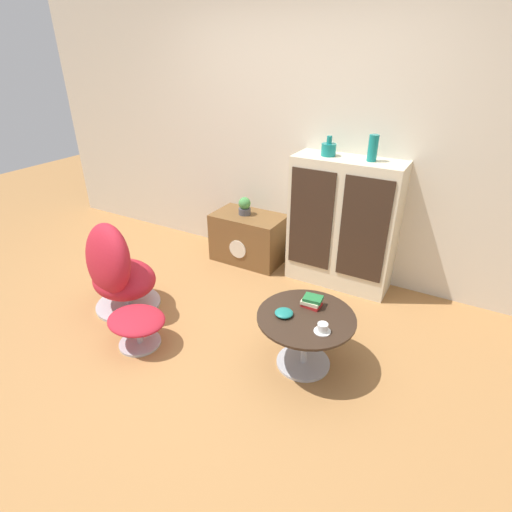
# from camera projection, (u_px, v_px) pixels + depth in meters

# --- Properties ---
(ground_plane) EXTENTS (12.00, 12.00, 0.00)m
(ground_plane) POSITION_uv_depth(u_px,v_px,m) (200.00, 349.00, 3.04)
(ground_plane) COLOR #A87542
(wall_back) EXTENTS (6.40, 0.06, 2.60)m
(wall_back) POSITION_uv_depth(u_px,v_px,m) (300.00, 136.00, 3.75)
(wall_back) COLOR beige
(wall_back) RESTS_ON ground_plane
(sideboard) EXTENTS (0.96, 0.38, 1.21)m
(sideboard) POSITION_uv_depth(u_px,v_px,m) (342.00, 224.00, 3.65)
(sideboard) COLOR beige
(sideboard) RESTS_ON ground_plane
(tv_console) EXTENTS (0.74, 0.45, 0.51)m
(tv_console) POSITION_uv_depth(u_px,v_px,m) (249.00, 238.00, 4.22)
(tv_console) COLOR brown
(tv_console) RESTS_ON ground_plane
(egg_chair) EXTENTS (0.72, 0.68, 0.82)m
(egg_chair) POSITION_uv_depth(u_px,v_px,m) (116.00, 271.00, 3.36)
(egg_chair) COLOR #B7B7BC
(egg_chair) RESTS_ON ground_plane
(ottoman) EXTENTS (0.46, 0.39, 0.27)m
(ottoman) POSITION_uv_depth(u_px,v_px,m) (137.00, 323.00, 3.01)
(ottoman) COLOR #B7B7BC
(ottoman) RESTS_ON ground_plane
(coffee_table) EXTENTS (0.68, 0.68, 0.42)m
(coffee_table) POSITION_uv_depth(u_px,v_px,m) (305.00, 330.00, 2.77)
(coffee_table) COLOR #B7B7BC
(coffee_table) RESTS_ON ground_plane
(vase_leftmost) EXTENTS (0.13, 0.13, 0.17)m
(vase_leftmost) POSITION_uv_depth(u_px,v_px,m) (329.00, 149.00, 3.44)
(vase_leftmost) COLOR #147A75
(vase_leftmost) RESTS_ON sideboard
(vase_inner_left) EXTENTS (0.08, 0.08, 0.21)m
(vase_inner_left) POSITION_uv_depth(u_px,v_px,m) (373.00, 148.00, 3.25)
(vase_inner_left) COLOR #147A75
(vase_inner_left) RESTS_ON sideboard
(potted_plant) EXTENTS (0.12, 0.12, 0.18)m
(potted_plant) POSITION_uv_depth(u_px,v_px,m) (245.00, 206.00, 4.08)
(potted_plant) COLOR #4C4C51
(potted_plant) RESTS_ON tv_console
(teacup) EXTENTS (0.11, 0.11, 0.06)m
(teacup) POSITION_uv_depth(u_px,v_px,m) (322.00, 328.00, 2.55)
(teacup) COLOR white
(teacup) RESTS_ON coffee_table
(book_stack) EXTENTS (0.14, 0.12, 0.07)m
(book_stack) POSITION_uv_depth(u_px,v_px,m) (312.00, 301.00, 2.80)
(book_stack) COLOR red
(book_stack) RESTS_ON coffee_table
(bowl) EXTENTS (0.13, 0.13, 0.04)m
(bowl) POSITION_uv_depth(u_px,v_px,m) (284.00, 313.00, 2.71)
(bowl) COLOR #1E7A70
(bowl) RESTS_ON coffee_table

